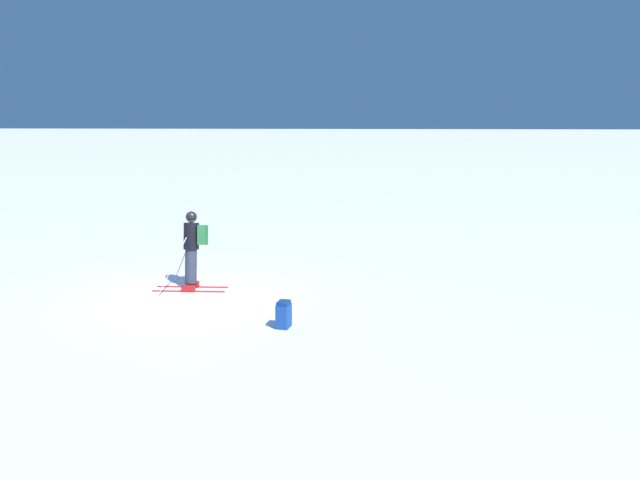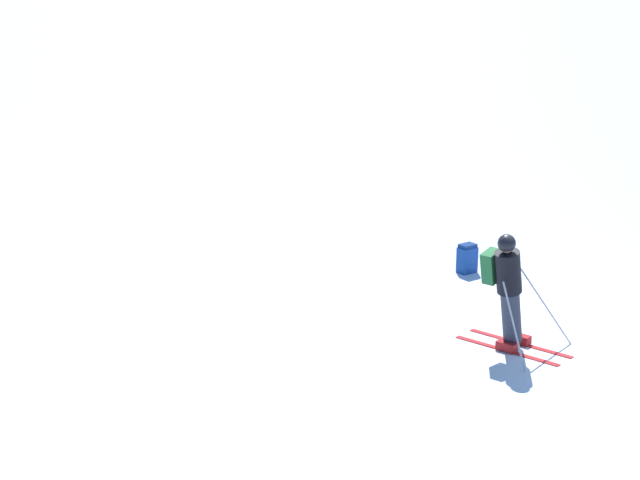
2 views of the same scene
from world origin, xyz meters
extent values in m
plane|color=white|center=(0.00, 0.00, 0.00)|extent=(300.00, 300.00, 0.00)
cube|color=red|center=(-0.75, 0.00, 0.01)|extent=(0.12, 1.62, 0.01)
cube|color=red|center=(-0.39, 0.00, 0.01)|extent=(0.12, 1.62, 0.01)
cube|color=#B21919|center=(-0.75, 0.00, 0.07)|extent=(0.14, 0.28, 0.12)
cube|color=#B21919|center=(-0.39, 0.00, 0.07)|extent=(0.14, 0.28, 0.12)
cylinder|color=#2D3342|center=(-0.68, 0.00, 0.50)|extent=(0.41, 0.27, 0.80)
cylinder|color=black|center=(-0.81, 0.00, 1.16)|extent=(0.46, 0.35, 0.65)
sphere|color=tan|center=(-0.89, -0.01, 1.56)|extent=(0.26, 0.22, 0.25)
sphere|color=black|center=(-0.90, -0.01, 1.59)|extent=(0.30, 0.25, 0.29)
cube|color=#236633|center=(-0.82, 0.26, 1.19)|extent=(0.37, 0.19, 0.49)
cylinder|color=#B7B7BC|center=(-1.11, -0.31, 0.55)|extent=(0.20, 0.53, 1.10)
cylinder|color=#B7B7BC|center=(-0.26, -0.30, 0.59)|extent=(0.69, 0.52, 1.19)
cube|color=#194293|center=(1.81, 2.38, 0.22)|extent=(0.34, 0.28, 0.44)
cube|color=navy|center=(1.81, 2.38, 0.47)|extent=(0.31, 0.25, 0.06)
camera|label=1|loc=(12.62, 3.72, 3.84)|focal=35.00mm
camera|label=2|loc=(-12.72, -7.14, 5.63)|focal=60.00mm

